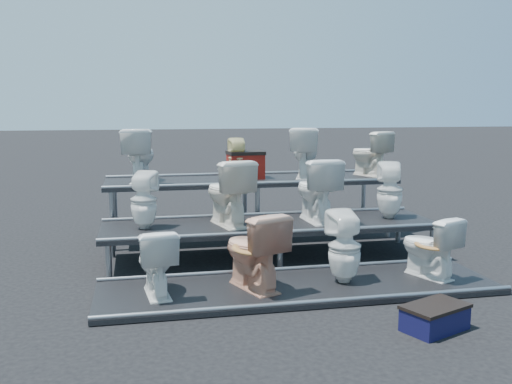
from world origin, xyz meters
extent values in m
plane|color=black|center=(0.00, 0.00, 0.00)|extent=(80.00, 80.00, 0.00)
cube|color=black|center=(0.00, -1.30, 0.03)|extent=(4.20, 1.20, 0.06)
cube|color=black|center=(0.00, 0.00, 0.23)|extent=(4.20, 1.20, 0.46)
cube|color=black|center=(0.00, 1.30, 0.43)|extent=(4.20, 1.20, 0.86)
imported|color=white|center=(-1.48, -1.30, 0.40)|extent=(0.45, 0.70, 0.68)
imported|color=tan|center=(-0.49, -1.30, 0.47)|extent=(0.70, 0.90, 0.81)
imported|color=white|center=(0.50, -1.30, 0.45)|extent=(0.37, 0.38, 0.78)
imported|color=white|center=(1.48, -1.30, 0.40)|extent=(0.60, 0.77, 0.69)
imported|color=white|center=(-1.57, 0.00, 0.81)|extent=(0.40, 0.41, 0.70)
imported|color=white|center=(-0.55, 0.00, 0.87)|extent=(0.64, 0.89, 0.83)
imported|color=white|center=(0.59, 0.00, 0.87)|extent=(0.49, 0.82, 0.82)
imported|color=white|center=(1.60, 0.00, 0.83)|extent=(0.42, 0.43, 0.74)
imported|color=white|center=(-1.60, 1.30, 1.24)|extent=(0.52, 0.79, 0.76)
imported|color=beige|center=(-0.19, 1.30, 1.16)|extent=(0.28, 0.28, 0.60)
imported|color=white|center=(0.82, 1.30, 1.24)|extent=(0.64, 0.84, 0.75)
imported|color=white|center=(1.86, 1.30, 1.20)|extent=(0.60, 0.77, 0.69)
cube|color=maroon|center=(-0.06, 1.38, 1.04)|extent=(0.52, 0.42, 0.36)
cube|color=#0E0E34|center=(0.86, -2.57, 0.10)|extent=(0.64, 0.52, 0.20)
camera|label=1|loc=(-1.63, -6.87, 1.94)|focal=40.00mm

